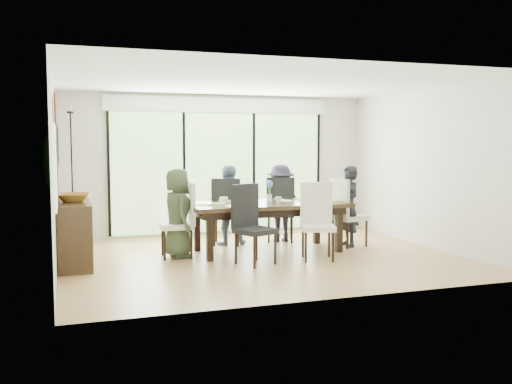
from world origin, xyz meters
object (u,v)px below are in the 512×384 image
object	(u,v)px
chair_right_end	(350,212)
person_left_end	(178,213)
table_top	(268,205)
chair_left_end	(176,220)
cup_b	(278,200)
cup_c	(310,197)
chair_near_right	(318,221)
person_far_left	(227,205)
chair_near_left	(255,224)
vase	(269,198)
chair_far_right	(280,209)
person_far_right	(281,203)
cup_a	(224,200)
bowl	(73,198)
sideboard	(74,232)
laptop	(219,204)
person_right_end	(349,206)
chair_far_left	(227,211)

from	to	relation	value
chair_right_end	person_left_end	size ratio (longest dim) A/B	0.85
table_top	chair_left_end	world-z (taller)	chair_left_end
person_left_end	cup_b	world-z (taller)	person_left_end
cup_c	chair_near_right	bearing A→B (deg)	-107.19
person_far_left	chair_near_left	bearing A→B (deg)	94.59
chair_near_right	vase	bearing A→B (deg)	133.54
chair_far_right	chair_near_right	world-z (taller)	same
table_top	chair_left_end	distance (m)	1.51
person_far_right	cup_c	size ratio (longest dim) A/B	10.40
cup_b	cup_a	bearing A→B (deg)	163.61
chair_near_right	cup_a	world-z (taller)	chair_near_right
person_far_right	vase	distance (m)	0.94
cup_a	bowl	world-z (taller)	bowl
chair_right_end	sideboard	bearing A→B (deg)	77.99
person_far_right	laptop	world-z (taller)	person_far_right
table_top	chair_right_end	world-z (taller)	chair_right_end
table_top	vase	distance (m)	0.12
vase	cup_b	size ratio (longest dim) A/B	1.20
person_right_end	person_far_left	size ratio (longest dim) A/B	1.00
chair_left_end	person_far_left	bearing A→B (deg)	133.50
person_far_right	vase	world-z (taller)	person_far_right
laptop	bowl	distance (m)	2.17
person_far_left	vase	xyz separation A→B (m)	(0.50, -0.78, 0.18)
person_far_right	cup_c	bearing A→B (deg)	109.78
cup_b	sideboard	size ratio (longest dim) A/B	0.07
chair_near_left	person_right_end	distance (m)	2.17
table_top	chair_far_left	world-z (taller)	chair_far_left
vase	cup_a	distance (m)	0.76
chair_far_left	cup_a	xyz separation A→B (m)	(-0.25, -0.70, 0.27)
person_far_right	chair_left_end	bearing A→B (deg)	22.92
chair_right_end	chair_far_right	bearing A→B (deg)	36.80
laptop	chair_left_end	bearing A→B (deg)	163.86
person_left_end	person_far_left	bearing A→B (deg)	-53.55
vase	laptop	world-z (taller)	vase
chair_far_right	vase	xyz separation A→B (m)	(-0.50, -0.80, 0.28)
person_far_right	bowl	bearing A→B (deg)	14.74
chair_left_end	chair_far_right	size ratio (longest dim) A/B	1.00
chair_right_end	vase	xyz separation A→B (m)	(-1.45, 0.05, 0.28)
chair_near_left	person_left_end	bearing A→B (deg)	114.92
chair_right_end	cup_a	distance (m)	2.22
chair_near_left	vase	world-z (taller)	chair_near_left
person_left_end	laptop	size ratio (longest dim) A/B	3.91
chair_right_end	cup_b	xyz separation A→B (m)	(-1.35, -0.10, 0.26)
person_right_end	vase	xyz separation A→B (m)	(-1.43, 0.05, 0.18)
vase	laptop	xyz separation A→B (m)	(-0.90, -0.15, -0.05)
chair_far_left	table_top	bearing A→B (deg)	137.48
chair_far_left	laptop	distance (m)	1.06
chair_left_end	cup_c	xyz separation A→B (m)	(2.30, 0.10, 0.27)
chair_left_end	chair_near_right	xyz separation A→B (m)	(2.00, -0.87, 0.00)
person_far_left	laptop	xyz separation A→B (m)	(-0.40, -0.93, 0.13)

